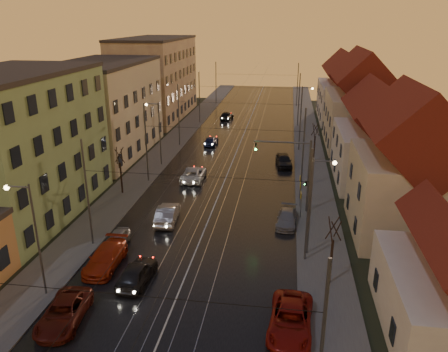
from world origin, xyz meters
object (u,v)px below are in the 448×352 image
at_px(street_lamp_0, 32,230).
at_px(driving_car_4, 227,115).
at_px(driving_car_1, 167,214).
at_px(street_lamp_2, 157,127).
at_px(parked_left_2, 106,258).
at_px(parked_left_3, 117,239).
at_px(parked_right_2, 284,160).
at_px(traffic_light_mast, 298,167).
at_px(driving_car_0, 137,272).
at_px(parked_right_1, 287,218).
at_px(driving_car_2, 194,174).
at_px(street_lamp_1, 315,198).
at_px(parked_left_1, 64,312).
at_px(parked_right_0, 291,320).
at_px(street_lamp_3, 303,107).
at_px(driving_car_3, 211,141).

distance_m(street_lamp_0, driving_car_4, 55.88).
height_order(street_lamp_0, driving_car_1, street_lamp_0).
distance_m(street_lamp_2, parked_left_2, 24.53).
distance_m(parked_left_3, parked_right_2, 26.19).
bearing_deg(traffic_light_mast, driving_car_0, -129.43).
distance_m(street_lamp_0, parked_right_1, 21.34).
xyz_separation_m(driving_car_1, parked_right_2, (10.28, 17.61, -0.02)).
distance_m(street_lamp_2, driving_car_0, 26.62).
height_order(street_lamp_0, parked_left_2, street_lamp_0).
height_order(street_lamp_0, parked_right_2, street_lamp_0).
bearing_deg(parked_right_1, parked_left_3, -151.37).
bearing_deg(driving_car_2, driving_car_0, 89.70).
bearing_deg(street_lamp_1, parked_right_2, 96.55).
height_order(parked_left_1, parked_left_3, parked_left_1).
bearing_deg(parked_right_0, street_lamp_2, 123.25).
relative_size(driving_car_4, parked_left_2, 0.86).
xyz_separation_m(traffic_light_mast, driving_car_4, (-12.23, 39.51, -3.84)).
xyz_separation_m(street_lamp_0, parked_right_0, (16.62, -1.21, -4.13)).
relative_size(driving_car_0, parked_left_2, 0.87).
bearing_deg(parked_left_3, driving_car_1, 56.84).
xyz_separation_m(street_lamp_0, street_lamp_3, (18.21, 44.00, 0.00)).
height_order(street_lamp_2, traffic_light_mast, street_lamp_2).
height_order(traffic_light_mast, parked_right_0, traffic_light_mast).
relative_size(traffic_light_mast, driving_car_4, 1.63).
relative_size(driving_car_1, parked_right_1, 1.11).
bearing_deg(street_lamp_1, parked_left_3, -176.69).
xyz_separation_m(street_lamp_1, parked_left_1, (-15.31, -10.44, -4.20)).
relative_size(traffic_light_mast, driving_car_2, 1.36).
distance_m(parked_left_3, parked_right_1, 14.94).
bearing_deg(parked_right_0, parked_right_2, 95.30).
xyz_separation_m(parked_left_1, parked_right_0, (13.72, 1.23, 0.07)).
distance_m(driving_car_3, parked_left_2, 34.29).
bearing_deg(parked_right_0, parked_left_3, 152.95).
distance_m(street_lamp_2, driving_car_2, 8.38).
xyz_separation_m(street_lamp_2, traffic_light_mast, (17.10, -12.00, -0.29)).
distance_m(parked_left_2, parked_right_1, 16.20).
xyz_separation_m(driving_car_1, parked_left_2, (-2.53, -8.16, -0.04)).
distance_m(driving_car_3, parked_left_1, 40.72).
distance_m(driving_car_2, driving_car_4, 32.26).
distance_m(driving_car_4, parked_right_0, 57.93).
height_order(driving_car_0, driving_car_3, driving_car_0).
distance_m(traffic_light_mast, parked_right_1, 4.96).
bearing_deg(street_lamp_0, street_lamp_3, 67.52).
relative_size(street_lamp_3, parked_right_0, 1.46).
bearing_deg(driving_car_2, parked_left_3, 78.43).
bearing_deg(driving_car_3, parked_right_0, 106.71).
height_order(traffic_light_mast, parked_left_1, traffic_light_mast).
xyz_separation_m(driving_car_2, driving_car_4, (-0.65, 32.25, 0.02)).
relative_size(parked_left_1, parked_left_2, 0.96).
xyz_separation_m(street_lamp_2, parked_right_0, (16.62, -29.21, -4.13)).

